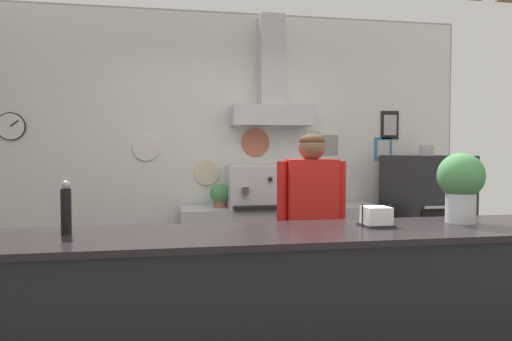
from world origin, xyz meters
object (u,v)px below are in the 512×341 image
object	(u,v)px
pizza_oven	(426,227)
potted_oregano	(322,192)
potted_sage	(220,195)
basil_vase	(461,184)
espresso_machine	(251,187)
pepper_grinder	(66,208)
napkin_holder	(376,217)
shop_worker	(311,231)

from	to	relation	value
pizza_oven	potted_oregano	world-z (taller)	pizza_oven
potted_sage	basil_vase	distance (m)	2.53
potted_sage	espresso_machine	bearing A→B (deg)	-8.27
pizza_oven	espresso_machine	xyz separation A→B (m)	(-1.73, 0.16, 0.41)
pizza_oven	pepper_grinder	world-z (taller)	pizza_oven
potted_oregano	napkin_holder	bearing A→B (deg)	-101.80
shop_worker	potted_oregano	world-z (taller)	shop_worker
pizza_oven	potted_oregano	size ratio (longest dim) A/B	6.83
potted_oregano	pepper_grinder	distance (m)	2.99
pepper_grinder	potted_oregano	bearing A→B (deg)	48.72
pizza_oven	shop_worker	xyz separation A→B (m)	(-1.47, -0.93, 0.16)
pizza_oven	shop_worker	world-z (taller)	shop_worker
pepper_grinder	napkin_holder	world-z (taller)	pepper_grinder
basil_vase	espresso_machine	bearing A→B (deg)	107.58
espresso_machine	potted_sage	xyz separation A→B (m)	(-0.29, 0.04, -0.07)
shop_worker	pepper_grinder	xyz separation A→B (m)	(-1.52, -1.16, 0.34)
potted_oregano	napkin_holder	world-z (taller)	napkin_holder
espresso_machine	pepper_grinder	size ratio (longest dim) A/B	2.00
shop_worker	basil_vase	xyz separation A→B (m)	(0.46, -1.17, 0.42)
shop_worker	espresso_machine	xyz separation A→B (m)	(-0.26, 1.09, 0.25)
potted_sage	basil_vase	xyz separation A→B (m)	(1.01, -2.30, 0.24)
basil_vase	napkin_holder	size ratio (longest dim) A/B	2.35
potted_sage	basil_vase	size ratio (longest dim) A/B	0.60
espresso_machine	napkin_holder	world-z (taller)	espresso_machine
basil_vase	potted_sage	bearing A→B (deg)	113.67
pizza_oven	napkin_holder	distance (m)	2.63
pepper_grinder	basil_vase	distance (m)	1.98
espresso_machine	basil_vase	size ratio (longest dim) A/B	1.33
potted_oregano	potted_sage	xyz separation A→B (m)	(-1.00, 0.04, -0.01)
napkin_holder	potted_sage	bearing A→B (deg)	102.69
pizza_oven	potted_sage	xyz separation A→B (m)	(-2.02, 0.21, 0.33)
espresso_machine	pizza_oven	bearing A→B (deg)	-5.39
pepper_grinder	napkin_holder	bearing A→B (deg)	-1.49
napkin_holder	basil_vase	bearing A→B (deg)	2.87
potted_sage	napkin_holder	xyz separation A→B (m)	(0.52, -2.33, 0.09)
napkin_holder	pepper_grinder	bearing A→B (deg)	178.51
pizza_oven	basil_vase	size ratio (longest dim) A/B	4.11
shop_worker	potted_oregano	distance (m)	1.19
pizza_oven	espresso_machine	world-z (taller)	pizza_oven
pizza_oven	napkin_holder	size ratio (longest dim) A/B	9.64
shop_worker	pepper_grinder	world-z (taller)	shop_worker
potted_oregano	basil_vase	bearing A→B (deg)	-89.79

